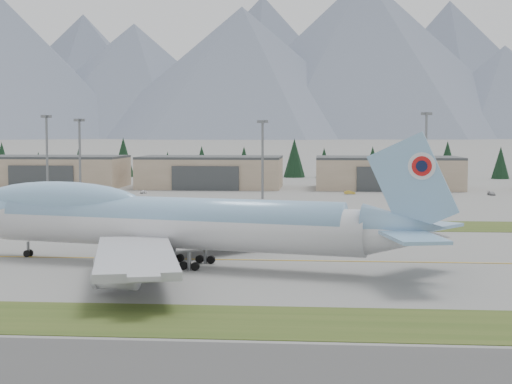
# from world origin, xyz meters

# --- Properties ---
(ground) EXTENTS (7000.00, 7000.00, 0.00)m
(ground) POSITION_xyz_m (0.00, 0.00, 0.00)
(ground) COLOR #5F5F5D
(ground) RESTS_ON ground
(grass_strip_near) EXTENTS (400.00, 14.00, 0.08)m
(grass_strip_near) POSITION_xyz_m (0.00, -38.00, 0.00)
(grass_strip_near) COLOR #324619
(grass_strip_near) RESTS_ON ground
(grass_strip_far) EXTENTS (400.00, 18.00, 0.08)m
(grass_strip_far) POSITION_xyz_m (0.00, 45.00, 0.00)
(grass_strip_far) COLOR #324619
(grass_strip_far) RESTS_ON ground
(taxiway_line_main) EXTENTS (400.00, 0.40, 0.02)m
(taxiway_line_main) POSITION_xyz_m (0.00, 0.00, 0.00)
(taxiway_line_main) COLOR gold
(taxiway_line_main) RESTS_ON ground
(boeing_747_freighter) EXTENTS (73.22, 61.29, 19.24)m
(boeing_747_freighter) POSITION_xyz_m (0.98, -5.34, 6.34)
(boeing_747_freighter) COLOR silver
(boeing_747_freighter) RESTS_ON ground
(hangar_left) EXTENTS (48.00, 26.60, 10.80)m
(hangar_left) POSITION_xyz_m (-70.00, 149.90, 5.39)
(hangar_left) COLOR gray
(hangar_left) RESTS_ON ground
(hangar_center) EXTENTS (48.00, 26.60, 10.80)m
(hangar_center) POSITION_xyz_m (-15.00, 149.90, 5.39)
(hangar_center) COLOR gray
(hangar_center) RESTS_ON ground
(hangar_right) EXTENTS (48.00, 26.60, 10.80)m
(hangar_right) POSITION_xyz_m (45.00, 149.90, 5.39)
(hangar_right) COLOR gray
(hangar_right) RESTS_ON ground
(floodlight_masts) EXTENTS (145.11, 10.53, 24.70)m
(floodlight_masts) POSITION_xyz_m (-26.33, 109.85, 16.12)
(floodlight_masts) COLOR slate
(floodlight_masts) RESTS_ON ground
(service_vehicle_a) EXTENTS (1.72, 3.18, 1.03)m
(service_vehicle_a) POSITION_xyz_m (-32.47, 123.67, 0.00)
(service_vehicle_a) COLOR white
(service_vehicle_a) RESTS_ON ground
(service_vehicle_b) EXTENTS (3.59, 1.44, 1.16)m
(service_vehicle_b) POSITION_xyz_m (31.39, 125.29, 0.00)
(service_vehicle_b) COLOR gold
(service_vehicle_b) RESTS_ON ground
(service_vehicle_c) EXTENTS (2.06, 4.11, 1.14)m
(service_vehicle_c) POSITION_xyz_m (73.91, 125.15, 0.00)
(service_vehicle_c) COLOR #999A9E
(service_vehicle_c) RESTS_ON ground
(conifer_belt) EXTENTS (270.58, 14.01, 16.76)m
(conifer_belt) POSITION_xyz_m (4.56, 212.42, 7.13)
(conifer_belt) COLOR black
(conifer_belt) RESTS_ON ground
(mountain_ridge_front) EXTENTS (4313.57, 1298.20, 522.02)m
(mountain_ridge_front) POSITION_xyz_m (83.83, 2183.12, 224.78)
(mountain_ridge_front) COLOR slate
(mountain_ridge_front) RESTS_ON ground
(mountain_ridge_rear) EXTENTS (4552.43, 1067.78, 533.89)m
(mountain_ridge_rear) POSITION_xyz_m (134.56, 2900.00, 265.94)
(mountain_ridge_rear) COLOR slate
(mountain_ridge_rear) RESTS_ON ground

